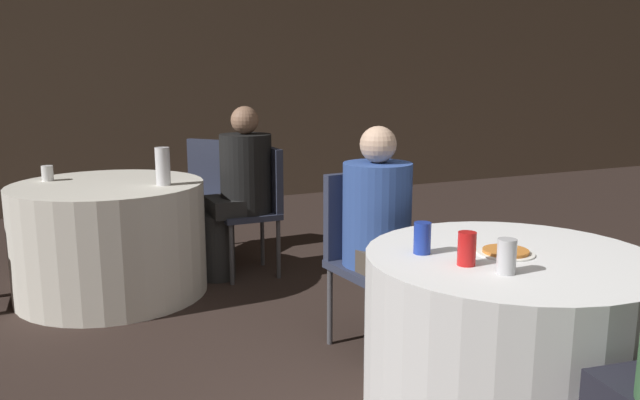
# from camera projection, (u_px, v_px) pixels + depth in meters

# --- Properties ---
(wall_back) EXTENTS (16.00, 0.06, 2.80)m
(wall_back) POSITION_uv_depth(u_px,v_px,m) (171.00, 76.00, 6.68)
(wall_back) COLOR gray
(wall_back) RESTS_ON ground_plane
(table_near) EXTENTS (1.11, 1.11, 0.73)m
(table_near) POSITION_uv_depth(u_px,v_px,m) (506.00, 344.00, 2.44)
(table_near) COLOR white
(table_near) RESTS_ON ground_plane
(table_far) EXTENTS (1.21, 1.21, 0.73)m
(table_far) POSITION_uv_depth(u_px,v_px,m) (111.00, 239.00, 4.03)
(table_far) COLOR white
(table_far) RESTS_ON ground_plane
(chair_near_north) EXTENTS (0.44, 0.44, 0.91)m
(chair_near_north) POSITION_uv_depth(u_px,v_px,m) (366.00, 243.00, 3.23)
(chair_near_north) COLOR #2D3347
(chair_near_north) RESTS_ON ground_plane
(chair_far_east) EXTENTS (0.41, 0.40, 0.91)m
(chair_far_east) POSITION_uv_depth(u_px,v_px,m) (259.00, 199.00, 4.41)
(chair_far_east) COLOR #2D3347
(chair_far_east) RESTS_ON ground_plane
(chair_far_northeast) EXTENTS (0.56, 0.56, 0.91)m
(chair_far_northeast) POSITION_uv_depth(u_px,v_px,m) (203.00, 187.00, 4.90)
(chair_far_northeast) COLOR #2D3347
(chair_far_northeast) RESTS_ON ground_plane
(person_black_shirt) EXTENTS (0.52, 0.36, 1.20)m
(person_black_shirt) POSITION_uv_depth(u_px,v_px,m) (238.00, 190.00, 4.33)
(person_black_shirt) COLOR #282828
(person_black_shirt) RESTS_ON ground_plane
(person_blue_shirt) EXTENTS (0.36, 0.51, 1.16)m
(person_blue_shirt) POSITION_uv_depth(u_px,v_px,m) (384.00, 242.00, 3.08)
(person_blue_shirt) COLOR #4C4238
(person_blue_shirt) RESTS_ON ground_plane
(pizza_plate_near) EXTENTS (0.22, 0.22, 0.02)m
(pizza_plate_near) POSITION_uv_depth(u_px,v_px,m) (506.00, 252.00, 2.38)
(pizza_plate_near) COLOR white
(pizza_plate_near) RESTS_ON table_near
(soda_can_silver) EXTENTS (0.07, 0.07, 0.12)m
(soda_can_silver) POSITION_uv_depth(u_px,v_px,m) (507.00, 256.00, 2.13)
(soda_can_silver) COLOR silver
(soda_can_silver) RESTS_ON table_near
(soda_can_red) EXTENTS (0.07, 0.07, 0.12)m
(soda_can_red) POSITION_uv_depth(u_px,v_px,m) (466.00, 249.00, 2.23)
(soda_can_red) COLOR red
(soda_can_red) RESTS_ON table_near
(soda_can_blue) EXTENTS (0.07, 0.07, 0.12)m
(soda_can_blue) POSITION_uv_depth(u_px,v_px,m) (422.00, 238.00, 2.38)
(soda_can_blue) COLOR #1E38A5
(soda_can_blue) RESTS_ON table_near
(bottle_far) EXTENTS (0.09, 0.09, 0.24)m
(bottle_far) POSITION_uv_depth(u_px,v_px,m) (163.00, 166.00, 3.87)
(bottle_far) COLOR white
(bottle_far) RESTS_ON table_far
(cup_far) EXTENTS (0.07, 0.07, 0.10)m
(cup_far) POSITION_uv_depth(u_px,v_px,m) (47.00, 173.00, 4.04)
(cup_far) COLOR white
(cup_far) RESTS_ON table_far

